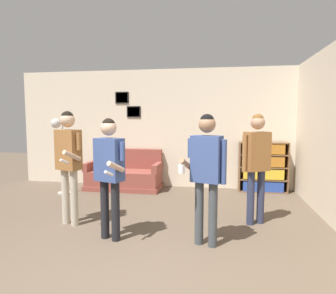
% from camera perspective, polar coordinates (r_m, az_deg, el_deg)
% --- Properties ---
extents(wall_back, '(7.61, 0.08, 2.70)m').
position_cam_1_polar(wall_back, '(6.91, 1.59, 3.56)').
color(wall_back, beige).
rests_on(wall_back, ground_plane).
extents(couch, '(1.66, 0.80, 0.87)m').
position_cam_1_polar(couch, '(6.87, -8.26, -5.42)').
color(couch, brown).
rests_on(couch, ground_plane).
extents(bookshelf, '(1.02, 0.30, 1.08)m').
position_cam_1_polar(bookshelf, '(6.76, 17.63, -3.68)').
color(bookshelf, brown).
rests_on(bookshelf, ground_plane).
extents(floor_lamp, '(0.49, 0.28, 1.68)m').
position_cam_1_polar(floor_lamp, '(6.57, -19.46, 2.91)').
color(floor_lamp, '#ADA89E').
rests_on(floor_lamp, ground_plane).
extents(person_player_foreground_left, '(0.48, 0.56, 1.69)m').
position_cam_1_polar(person_player_foreground_left, '(4.63, -18.45, -1.55)').
color(person_player_foreground_left, '#B7AD99').
rests_on(person_player_foreground_left, ground_plane).
extents(person_player_foreground_center, '(0.47, 0.54, 1.58)m').
position_cam_1_polar(person_player_foreground_center, '(3.92, -11.14, -3.69)').
color(person_player_foreground_center, black).
rests_on(person_player_foreground_center, ground_plane).
extents(person_watcher_holding_cup, '(0.56, 0.38, 1.63)m').
position_cam_1_polar(person_watcher_holding_cup, '(3.69, 7.32, -3.63)').
color(person_watcher_holding_cup, '#3D4247').
rests_on(person_watcher_holding_cup, ground_plane).
extents(person_spectator_near_bookshelf, '(0.44, 0.35, 1.65)m').
position_cam_1_polar(person_spectator_near_bookshelf, '(4.60, 16.56, -1.89)').
color(person_spectator_near_bookshelf, '#2D334C').
rests_on(person_spectator_near_bookshelf, ground_plane).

